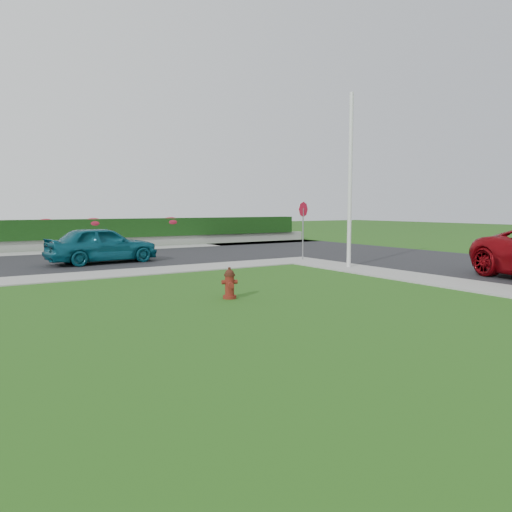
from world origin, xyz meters
TOP-DOWN VIEW (x-y plane):
  - ground at (0.00, 0.00)m, footprint 120.00×120.00m
  - street_right at (12.00, 4.00)m, footprint 8.00×32.00m
  - curb_corner at (7.00, 9.00)m, footprint 2.00×2.00m
  - sidewalk_beyond at (-1.00, 19.00)m, footprint 34.00×2.00m
  - retaining_wall at (-1.00, 20.50)m, footprint 34.00×0.40m
  - hedge at (-1.00, 20.60)m, footprint 32.00×0.90m
  - fire_hydrant at (-0.15, 2.62)m, footprint 0.43×0.41m
  - sedan_teal at (-0.69, 12.48)m, footprint 4.67×2.20m
  - utility_pole at (7.10, 5.87)m, footprint 0.16×0.16m
  - stop_sign at (7.32, 9.07)m, footprint 0.70×0.22m
  - flower_clump_d at (-1.46, 20.50)m, footprint 1.04×0.67m
  - flower_clump_e at (1.09, 20.50)m, footprint 1.21×0.78m
  - flower_clump_f at (5.83, 20.50)m, footprint 1.23×0.79m

SIDE VIEW (x-z plane):
  - ground at x=0.00m, z-range 0.00..0.00m
  - street_right at x=12.00m, z-range 0.00..0.04m
  - curb_corner at x=7.00m, z-range 0.00..0.04m
  - sidewalk_beyond at x=-1.00m, z-range 0.00..0.04m
  - retaining_wall at x=-1.00m, z-range 0.00..0.60m
  - fire_hydrant at x=-0.15m, z-range -0.02..0.80m
  - sedan_teal at x=-0.69m, z-range 0.04..1.58m
  - hedge at x=-1.00m, z-range 0.60..1.70m
  - flower_clump_f at x=5.83m, z-range 1.15..1.76m
  - flower_clump_e at x=1.09m, z-range 1.16..1.76m
  - flower_clump_d at x=-1.46m, z-range 1.23..1.75m
  - stop_sign at x=7.32m, z-range 0.65..3.29m
  - utility_pole at x=7.10m, z-range 0.00..6.75m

